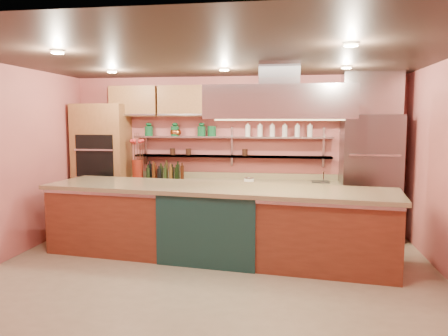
% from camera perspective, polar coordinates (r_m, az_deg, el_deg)
% --- Properties ---
extents(floor, '(6.00, 5.00, 0.02)m').
position_cam_1_polar(floor, '(5.93, -1.70, -13.66)').
color(floor, gray).
rests_on(floor, ground).
extents(ceiling, '(6.00, 5.00, 0.02)m').
position_cam_1_polar(ceiling, '(5.63, -1.80, 14.32)').
color(ceiling, black).
rests_on(ceiling, wall_back).
extents(wall_back, '(6.00, 0.04, 2.80)m').
position_cam_1_polar(wall_back, '(8.07, 1.43, 1.96)').
color(wall_back, '#BD5E59').
rests_on(wall_back, floor).
extents(wall_front, '(6.00, 0.04, 2.80)m').
position_cam_1_polar(wall_front, '(3.21, -9.79, -4.90)').
color(wall_front, '#BD5E59').
rests_on(wall_front, floor).
extents(oven_stack, '(0.95, 0.64, 2.30)m').
position_cam_1_polar(oven_stack, '(8.45, -15.58, 0.22)').
color(oven_stack, '#936035').
rests_on(oven_stack, floor).
extents(refrigerator, '(0.95, 0.72, 2.10)m').
position_cam_1_polar(refrigerator, '(7.80, 18.47, -1.11)').
color(refrigerator, slate).
rests_on(refrigerator, floor).
extents(back_counter, '(3.84, 0.64, 0.93)m').
position_cam_1_polar(back_counter, '(7.91, 0.78, -4.97)').
color(back_counter, '#9E885F').
rests_on(back_counter, floor).
extents(wall_shelf_lower, '(3.60, 0.26, 0.03)m').
position_cam_1_polar(wall_shelf_lower, '(7.95, 0.95, 1.53)').
color(wall_shelf_lower, '#B1B4B8').
rests_on(wall_shelf_lower, wall_back).
extents(wall_shelf_upper, '(3.60, 0.26, 0.03)m').
position_cam_1_polar(wall_shelf_upper, '(7.93, 0.96, 4.05)').
color(wall_shelf_upper, '#B1B4B8').
rests_on(wall_shelf_upper, wall_back).
extents(upper_cabinets, '(4.60, 0.36, 0.55)m').
position_cam_1_polar(upper_cabinets, '(7.87, 1.28, 8.77)').
color(upper_cabinets, '#936035').
rests_on(upper_cabinets, wall_back).
extents(range_hood, '(2.00, 1.00, 0.45)m').
position_cam_1_polar(range_hood, '(6.19, 7.25, 8.44)').
color(range_hood, '#B1B4B8').
rests_on(range_hood, ceiling).
extents(ceiling_downlights, '(4.00, 2.80, 0.02)m').
position_cam_1_polar(ceiling_downlights, '(5.82, -1.43, 13.76)').
color(ceiling_downlights, '#FFE5A5').
rests_on(ceiling_downlights, ceiling).
extents(island, '(5.13, 1.70, 1.05)m').
position_cam_1_polar(island, '(6.45, -1.05, -7.05)').
color(island, brown).
rests_on(island, floor).
extents(flower_vase, '(0.26, 0.26, 0.35)m').
position_cam_1_polar(flower_vase, '(8.17, -11.21, -0.17)').
color(flower_vase, maroon).
rests_on(flower_vase, back_counter).
extents(oil_bottle_cluster, '(0.76, 0.23, 0.24)m').
position_cam_1_polar(oil_bottle_cluster, '(8.01, -7.61, -0.63)').
color(oil_bottle_cluster, black).
rests_on(oil_bottle_cluster, back_counter).
extents(kitchen_scale, '(0.19, 0.15, 0.09)m').
position_cam_1_polar(kitchen_scale, '(7.74, 3.30, -1.40)').
color(kitchen_scale, silver).
rests_on(kitchen_scale, back_counter).
extents(bar_faucet, '(0.03, 0.03, 0.19)m').
position_cam_1_polar(bar_faucet, '(7.82, 12.85, -1.09)').
color(bar_faucet, silver).
rests_on(bar_faucet, back_counter).
extents(copper_kettle, '(0.22, 0.22, 0.13)m').
position_cam_1_polar(copper_kettle, '(8.12, -6.19, 4.65)').
color(copper_kettle, '#B15A28').
rests_on(copper_kettle, wall_shelf_upper).
extents(green_canister, '(0.19, 0.19, 0.18)m').
position_cam_1_polar(green_canister, '(7.98, -1.59, 4.83)').
color(green_canister, '#104B26').
rests_on(green_canister, wall_shelf_upper).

